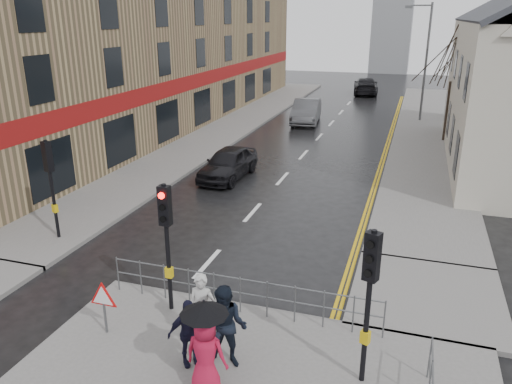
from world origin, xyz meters
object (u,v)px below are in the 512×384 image
Objects in this scene: pedestrian_b at (226,327)px; pedestrian_with_umbrella at (205,344)px; pedestrian_a at (202,310)px; pedestrian_d at (188,332)px; car_parked at (228,163)px; car_mid at (306,111)px.

pedestrian_with_umbrella is (-0.08, -0.89, 0.18)m from pedestrian_b.
pedestrian_b is (0.80, -0.54, 0.07)m from pedestrian_a.
car_parked is at bearing 64.06° from pedestrian_d.
pedestrian_with_umbrella is 1.05m from pedestrian_d.
car_mid is at bearing 53.83° from pedestrian_d.
pedestrian_with_umbrella reaches higher than pedestrian_d.
car_parked is (-4.83, 12.73, -0.36)m from pedestrian_b.
pedestrian_b is 26.80m from car_mid.
pedestrian_d is at bearing 135.58° from pedestrian_with_umbrella.
car_mid is (0.70, 13.75, 0.11)m from car_parked.
pedestrian_b is at bearing -29.30° from pedestrian_d.
pedestrian_b is 0.44× the size of car_parked.
pedestrian_a is 0.41× the size of car_parked.
pedestrian_d is (-0.79, -0.20, -0.17)m from pedestrian_b.
car_mid is at bearing 93.26° from pedestrian_a.
car_mid is at bearing 98.41° from pedestrian_with_umbrella.
pedestrian_with_umbrella is at bearing -67.62° from pedestrian_a.
pedestrian_a is 0.93× the size of pedestrian_b.
car_parked is at bearing 109.22° from pedestrian_with_umbrella.
pedestrian_d is at bearing -69.77° from car_parked.
car_mid reaches higher than car_parked.
pedestrian_d reaches higher than car_mid.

